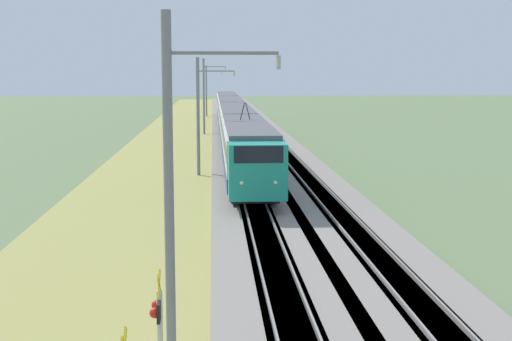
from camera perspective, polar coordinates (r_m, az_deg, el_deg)
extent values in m
cube|color=gray|center=(59.77, -1.44, 1.35)|extent=(240.00, 4.40, 0.30)
cube|color=gray|center=(60.03, 2.23, 1.37)|extent=(240.00, 4.40, 0.30)
cube|color=#4C4238|center=(59.77, -1.44, 1.35)|extent=(240.00, 1.57, 0.30)
cube|color=gray|center=(59.73, -1.96, 1.56)|extent=(240.00, 0.07, 0.15)
cube|color=gray|center=(59.77, -0.93, 1.56)|extent=(240.00, 0.07, 0.15)
cube|color=#4C4238|center=(60.03, 2.23, 1.37)|extent=(240.00, 1.57, 0.30)
cube|color=gray|center=(59.95, 1.73, 1.58)|extent=(240.00, 0.07, 0.15)
cube|color=gray|center=(60.06, 2.74, 1.59)|extent=(240.00, 0.07, 0.15)
cube|color=#99934C|center=(59.87, -7.09, 1.21)|extent=(240.00, 8.82, 0.12)
cube|color=teal|center=(33.79, 0.10, -0.01)|extent=(1.97, 2.74, 2.64)
cube|color=black|center=(33.39, 0.14, 1.42)|extent=(1.42, 2.28, 0.79)
sphere|color=#F2EAC6|center=(32.89, -1.16, -0.99)|extent=(0.20, 0.20, 0.20)
sphere|color=#F2EAC6|center=(32.99, 1.57, -0.97)|extent=(0.20, 0.20, 0.20)
cube|color=navy|center=(43.79, -0.71, 0.55)|extent=(17.99, 2.85, 0.74)
cube|color=silver|center=(43.64, -0.71, 2.27)|extent=(17.99, 2.85, 1.90)
cube|color=black|center=(43.63, -0.71, 2.47)|extent=(16.55, 2.87, 0.80)
cube|color=#515156|center=(43.55, -0.71, 3.67)|extent=(17.99, 2.63, 0.25)
cube|color=black|center=(43.88, -0.71, -0.28)|extent=(17.09, 2.43, 0.55)
cylinder|color=black|center=(36.73, -1.00, -1.65)|extent=(0.86, 0.12, 0.86)
cylinder|color=black|center=(36.79, 0.66, -1.63)|extent=(0.86, 0.12, 0.86)
cube|color=navy|center=(63.24, -1.56, 2.82)|extent=(19.96, 2.85, 0.74)
cube|color=silver|center=(63.13, -1.57, 4.01)|extent=(19.96, 2.85, 1.90)
cube|color=black|center=(63.12, -1.57, 4.15)|extent=(18.36, 2.87, 0.80)
cube|color=#515156|center=(63.07, -1.57, 4.98)|extent=(19.96, 2.63, 0.25)
cube|color=black|center=(63.30, -1.56, 2.24)|extent=(18.96, 2.43, 0.55)
cube|color=navy|center=(83.72, -2.04, 4.06)|extent=(19.96, 2.85, 0.74)
cube|color=silver|center=(83.64, -2.04, 4.96)|extent=(19.96, 2.85, 1.90)
cube|color=black|center=(83.64, -2.04, 5.07)|extent=(18.36, 2.87, 0.80)
cube|color=#515156|center=(83.60, -2.04, 5.70)|extent=(19.96, 2.63, 0.25)
cube|color=black|center=(83.77, -2.03, 3.62)|extent=(18.96, 2.43, 0.55)
cube|color=navy|center=(104.24, -2.32, 4.82)|extent=(19.96, 2.85, 0.74)
cube|color=silver|center=(104.18, -2.33, 5.54)|extent=(19.96, 2.85, 1.90)
cube|color=black|center=(104.17, -2.33, 5.62)|extent=(18.36, 2.87, 0.80)
cube|color=#515156|center=(104.14, -2.33, 6.13)|extent=(19.96, 2.63, 0.25)
cube|color=black|center=(104.27, -2.32, 4.46)|extent=(18.96, 2.43, 0.55)
cylinder|color=black|center=(46.19, -1.09, 4.75)|extent=(0.06, 0.33, 1.08)
cylinder|color=black|center=(46.20, -0.66, 4.76)|extent=(0.06, 0.33, 1.08)
cube|color=black|center=(36.91, -0.17, -2.98)|extent=(0.10, 0.10, 0.00)
cube|color=black|center=(13.63, -7.72, -10.91)|extent=(0.70, 0.06, 0.36)
sphere|color=red|center=(13.42, -8.10, -11.21)|extent=(0.20, 0.20, 0.20)
sphere|color=red|center=(13.85, -7.95, -10.61)|extent=(0.20, 0.20, 0.20)
cube|color=yellow|center=(13.49, -7.76, -9.02)|extent=(0.49, 0.03, 0.49)
cube|color=yellow|center=(13.49, -7.76, -9.02)|extent=(0.49, 0.03, 0.49)
cylinder|color=slate|center=(15.74, -6.97, -2.53)|extent=(0.22, 0.22, 8.27)
cylinder|color=slate|center=(15.46, -2.67, 9.39)|extent=(0.08, 2.40, 0.08)
cylinder|color=#B2ADA8|center=(15.52, 1.82, 8.65)|extent=(0.10, 0.10, 0.30)
cylinder|color=slate|center=(47.36, -4.65, 4.23)|extent=(0.22, 0.22, 7.92)
cylinder|color=slate|center=(47.26, -3.23, 7.95)|extent=(0.08, 2.40, 0.08)
cylinder|color=#B2ADA8|center=(47.28, -1.76, 7.72)|extent=(0.10, 0.10, 0.30)
cylinder|color=slate|center=(79.12, -4.19, 5.89)|extent=(0.22, 0.22, 8.43)
cylinder|color=slate|center=(79.07, -3.34, 8.30)|extent=(0.08, 2.40, 0.08)
cylinder|color=#B2ADA8|center=(79.08, -2.46, 8.16)|extent=(0.10, 0.10, 0.30)
cylinder|color=slate|center=(110.92, -3.99, 6.33)|extent=(0.22, 0.22, 7.94)
cylinder|color=slate|center=(110.87, -3.38, 7.93)|extent=(0.08, 2.40, 0.08)
cylinder|color=#B2ADA8|center=(110.88, -2.76, 7.83)|extent=(0.10, 0.10, 0.30)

